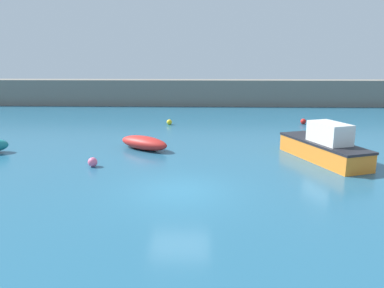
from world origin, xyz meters
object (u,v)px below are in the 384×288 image
object	(u,v)px
mooring_buoy_pink	(93,162)
mooring_buoy_red	(303,121)
mooring_buoy_yellow	(169,122)
rowboat_white_midwater	(144,143)
motorboat_grey_hull	(324,147)
dinghy_near_pier	(325,129)

from	to	relation	value
mooring_buoy_pink	mooring_buoy_red	xyz separation A→B (m)	(13.70, 12.90, -0.01)
mooring_buoy_pink	mooring_buoy_red	world-z (taller)	mooring_buoy_pink
mooring_buoy_yellow	rowboat_white_midwater	bearing A→B (deg)	-94.88
mooring_buoy_red	mooring_buoy_yellow	bearing A→B (deg)	-176.50
mooring_buoy_pink	mooring_buoy_red	distance (m)	18.82
rowboat_white_midwater	mooring_buoy_yellow	world-z (taller)	rowboat_white_midwater
motorboat_grey_hull	mooring_buoy_yellow	xyz separation A→B (m)	(-9.18, 10.65, -0.54)
mooring_buoy_red	mooring_buoy_yellow	world-z (taller)	mooring_buoy_red
motorboat_grey_hull	rowboat_white_midwater	size ratio (longest dim) A/B	1.70
dinghy_near_pier	mooring_buoy_red	bearing A→B (deg)	-74.19
rowboat_white_midwater	mooring_buoy_pink	size ratio (longest dim) A/B	7.44
dinghy_near_pier	rowboat_white_midwater	world-z (taller)	rowboat_white_midwater
mooring_buoy_pink	mooring_buoy_yellow	xyz separation A→B (m)	(2.70, 12.23, -0.02)
dinghy_near_pier	mooring_buoy_pink	size ratio (longest dim) A/B	4.59
motorboat_grey_hull	mooring_buoy_pink	world-z (taller)	motorboat_grey_hull
dinghy_near_pier	mooring_buoy_red	distance (m)	3.97
dinghy_near_pier	mooring_buoy_pink	bearing A→B (deg)	40.35
motorboat_grey_hull	rowboat_white_midwater	distance (m)	10.15
dinghy_near_pier	motorboat_grey_hull	size ratio (longest dim) A/B	0.36
dinghy_near_pier	motorboat_grey_hull	bearing A→B (deg)	80.50
rowboat_white_midwater	motorboat_grey_hull	bearing A→B (deg)	21.98
dinghy_near_pier	mooring_buoy_yellow	xyz separation A→B (m)	(-11.53, 3.26, -0.12)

